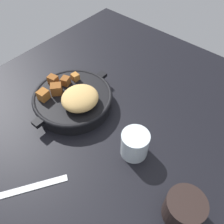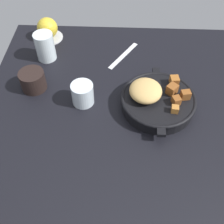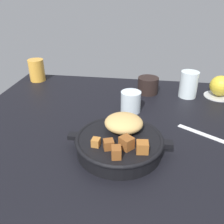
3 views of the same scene
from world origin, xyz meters
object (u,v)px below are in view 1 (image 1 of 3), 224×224
(butter_knife, at_px, (30,189))
(water_glass_short, at_px, (135,144))
(cast_iron_skillet, at_px, (74,99))
(coffee_mug_dark, at_px, (184,209))

(butter_knife, relative_size, water_glass_short, 2.45)
(cast_iron_skillet, xyz_separation_m, butter_knife, (0.24, 0.11, -0.03))
(coffee_mug_dark, bearing_deg, butter_knife, -58.38)
(coffee_mug_dark, bearing_deg, water_glass_short, -108.34)
(butter_knife, distance_m, water_glass_short, 0.26)
(cast_iron_skillet, distance_m, water_glass_short, 0.23)
(butter_knife, bearing_deg, cast_iron_skillet, -123.43)
(cast_iron_skillet, relative_size, coffee_mug_dark, 3.34)
(cast_iron_skillet, height_order, water_glass_short, cast_iron_skillet)
(cast_iron_skillet, bearing_deg, water_glass_short, 87.52)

